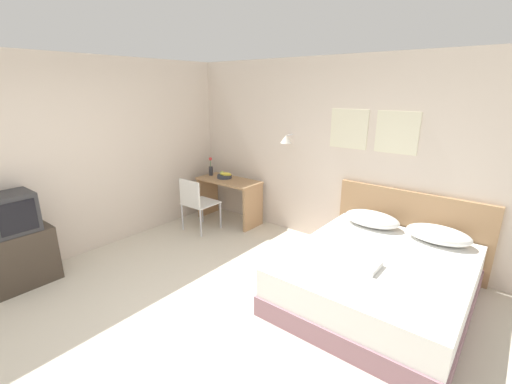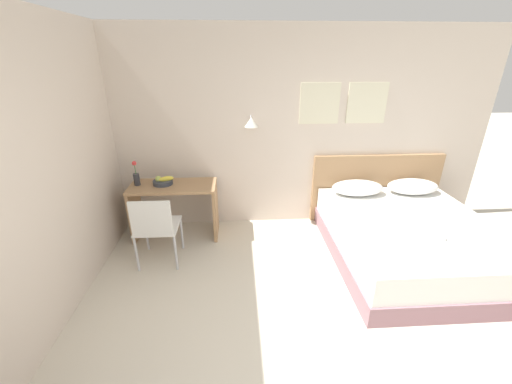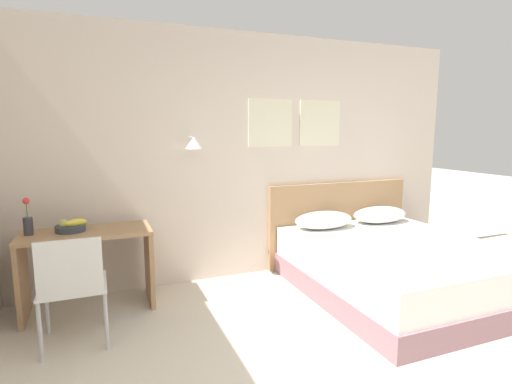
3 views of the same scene
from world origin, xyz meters
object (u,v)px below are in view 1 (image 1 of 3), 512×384
Objects in this scene: flower_vase at (211,169)px; desk_chair at (196,200)px; headboard at (408,229)px; pillow_right at (438,235)px; bed at (377,279)px; desk at (229,193)px; folded_towel_near_foot at (362,264)px; television at (11,213)px; fruit_bowl at (225,176)px; pillow_left at (372,219)px; tv_stand at (21,258)px.

desk_chair is at bearing -62.81° from flower_vase.
headboard is 2.69× the size of pillow_right.
desk is at bearing 165.41° from bed.
folded_towel_near_foot is 2.98m from desk.
pillow_right is 3.24m from desk.
headboard is 5.82× the size of flower_vase.
headboard is 4.74m from television.
fruit_bowl is at bearing 159.66° from folded_towel_near_foot.
television is (-2.98, -3.03, 0.27)m from pillow_left.
folded_towel_near_foot is 0.70× the size of television.
flower_vase is at bearing -179.77° from pillow_left.
fruit_bowl is at bearing 92.29° from desk_chair.
tv_stand is at bearing 180.00° from television.
headboard is 1.36m from folded_towel_near_foot.
folded_towel_near_foot is 0.37× the size of desk_chair.
desk is 0.30m from fruit_bowl.
fruit_bowl is 0.33m from flower_vase.
pillow_right is 4.83m from television.
desk is at bearing -2.94° from flower_vase.
folded_towel_near_foot is 0.99× the size of flower_vase.
desk_chair is (-2.95, -0.98, 0.02)m from headboard.
desk_chair is at bearing -98.31° from desk.
pillow_left reaches higher than bed.
desk reaches higher than folded_towel_near_foot.
flower_vase is (-0.35, 0.69, 0.33)m from desk_chair.
fruit_bowl reaches higher than pillow_left.
headboard is 4.73m from tv_stand.
desk_chair is 3.17× the size of fruit_bowl.
fruit_bowl is (-2.59, -0.00, 0.16)m from pillow_left.
bed is 2.94× the size of pillow_left.
pillow_left is 1.53× the size of television.
folded_towel_near_foot is 0.47× the size of tv_stand.
pillow_right is 2.16× the size of flower_vase.
pillow_left is at bearing -144.57° from headboard.
desk is 3.06m from television.
desk_chair is 1.91× the size of television.
headboard is at bearing 35.43° from pillow_left.
television is at bearing -91.36° from flower_vase.
folded_towel_near_foot reaches higher than bed.
desk_chair is at bearing -161.68° from headboard.
desk_chair is 0.84m from flower_vase.
desk reaches higher than pillow_right.
desk_chair is (-3.34, -0.70, -0.10)m from pillow_right.
folded_towel_near_foot is (-0.45, -1.08, -0.06)m from pillow_right.
fruit_bowl is (-3.36, -0.00, 0.16)m from pillow_right.
headboard is at bearing 5.39° from fruit_bowl.
television is at bearing -135.59° from headboard.
tv_stand is (-3.76, -3.03, -0.29)m from pillow_right.
headboard is at bearing 87.22° from folded_towel_near_foot.
headboard is 4.11× the size of television.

